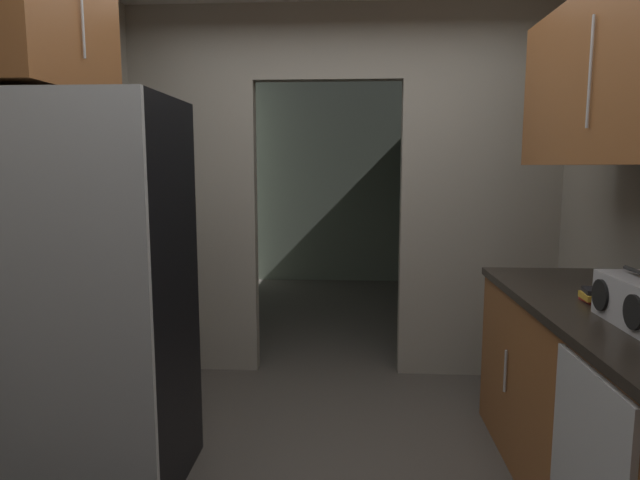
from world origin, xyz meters
TOP-DOWN VIEW (x-y plane):
  - kitchen_partition at (0.04, 1.63)m, footprint 3.05×0.12m
  - adjoining_room_shell at (0.00, 3.78)m, footprint 3.05×3.32m
  - refrigerator at (-1.13, 0.10)m, footprint 0.79×0.71m
  - lower_cabinet_run at (1.18, -0.03)m, footprint 0.68×1.94m
  - upper_cabinet_counterside at (1.18, -0.03)m, footprint 0.36×1.74m
  - upper_cabinet_fridgeside at (-1.34, 0.20)m, footprint 0.36×0.86m
  - book_stack at (1.16, 0.11)m, footprint 0.14×0.15m

SIDE VIEW (x-z plane):
  - lower_cabinet_run at x=1.18m, z-range 0.00..0.92m
  - refrigerator at x=-1.13m, z-range 0.00..1.83m
  - book_stack at x=1.16m, z-range 0.92..0.98m
  - adjoining_room_shell at x=0.00m, z-range 0.00..2.63m
  - kitchen_partition at x=0.04m, z-range 0.10..2.73m
  - upper_cabinet_counterside at x=1.18m, z-range 1.53..2.25m
  - upper_cabinet_fridgeside at x=-1.34m, z-range 1.86..2.61m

